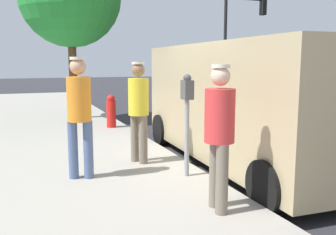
{
  "coord_description": "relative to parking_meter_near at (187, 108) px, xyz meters",
  "views": [
    {
      "loc": [
        3.59,
        5.7,
        1.84
      ],
      "look_at": [
        1.65,
        0.75,
        1.05
      ],
      "focal_mm": 39.99,
      "sensor_mm": 36.0,
      "label": 1
    }
  ],
  "objects": [
    {
      "name": "pedestrian_in_orange",
      "position": [
        1.48,
        -0.47,
        -0.01
      ],
      "size": [
        0.35,
        0.34,
        1.76
      ],
      "color": "#4C608C",
      "rests_on": "sidewalk_slab"
    },
    {
      "name": "fire_hydrant",
      "position": [
        0.1,
        -4.56,
        -0.61
      ],
      "size": [
        0.24,
        0.24,
        0.86
      ],
      "color": "red",
      "rests_on": "sidewalk_slab"
    },
    {
      "name": "parking_meter_near",
      "position": [
        0.0,
        0.0,
        0.0
      ],
      "size": [
        0.14,
        0.18,
        1.52
      ],
      "color": "gray",
      "rests_on": "sidewalk_slab"
    },
    {
      "name": "ground_plane",
      "position": [
        -1.35,
        -0.75,
        -1.18
      ],
      "size": [
        80.0,
        80.0,
        0.0
      ],
      "primitive_type": "plane",
      "color": "#2D2D33"
    },
    {
      "name": "sidewalk_slab",
      "position": [
        2.15,
        -0.75,
        -1.11
      ],
      "size": [
        5.0,
        32.0,
        0.15
      ],
      "primitive_type": "cube",
      "color": "#9E998E",
      "rests_on": "ground"
    },
    {
      "name": "parked_van",
      "position": [
        -1.5,
        -0.7,
        -0.03
      ],
      "size": [
        2.29,
        5.27,
        2.15
      ],
      "color": "tan",
      "rests_on": "ground"
    },
    {
      "name": "pedestrian_in_yellow",
      "position": [
        0.44,
        -0.99,
        -0.06
      ],
      "size": [
        0.34,
        0.34,
        1.69
      ],
      "color": "#726656",
      "rests_on": "sidewalk_slab"
    },
    {
      "name": "traffic_light_corner",
      "position": [
        -8.28,
        -11.86,
        2.34
      ],
      "size": [
        2.48,
        0.42,
        5.2
      ],
      "color": "black",
      "rests_on": "ground"
    },
    {
      "name": "pedestrian_in_red",
      "position": [
        0.2,
        1.33,
        -0.08
      ],
      "size": [
        0.34,
        0.36,
        1.67
      ],
      "color": "#726656",
      "rests_on": "sidewalk_slab"
    }
  ]
}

